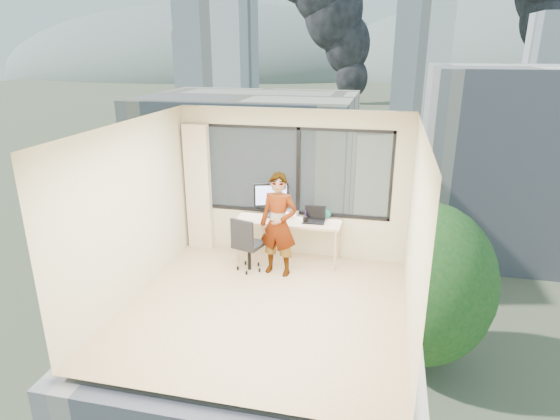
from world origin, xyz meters
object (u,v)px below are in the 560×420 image
(chair, at_px, (249,243))
(handbag, at_px, (324,213))
(game_console, at_px, (288,213))
(laptop, at_px, (314,216))
(person, at_px, (278,225))
(desk, at_px, (288,240))
(monitor, at_px, (271,200))

(chair, distance_m, handbag, 1.40)
(game_console, height_order, laptop, laptop)
(game_console, relative_size, handbag, 1.23)
(chair, xyz_separation_m, laptop, (1.00, 0.52, 0.38))
(chair, relative_size, game_console, 3.14)
(game_console, bearing_deg, handbag, 11.62)
(person, bearing_deg, desk, 92.87)
(desk, height_order, monitor, monitor)
(chair, height_order, person, person)
(person, xyz_separation_m, game_console, (0.00, 0.77, -0.07))
(desk, distance_m, chair, 0.78)
(monitor, relative_size, game_console, 1.95)
(laptop, bearing_deg, handbag, 54.87)
(person, bearing_deg, monitor, 121.75)
(chair, xyz_separation_m, monitor, (0.22, 0.65, 0.57))
(desk, distance_m, monitor, 0.76)
(desk, bearing_deg, person, -95.58)
(desk, xyz_separation_m, chair, (-0.56, -0.53, 0.11))
(laptop, bearing_deg, desk, 176.68)
(chair, distance_m, person, 0.63)
(chair, height_order, handbag, chair)
(desk, xyz_separation_m, monitor, (-0.34, 0.12, 0.68))
(desk, xyz_separation_m, game_console, (-0.05, 0.23, 0.41))
(chair, relative_size, person, 0.57)
(person, relative_size, game_console, 5.53)
(person, bearing_deg, chair, -172.41)
(laptop, bearing_deg, game_console, 152.46)
(chair, bearing_deg, game_console, 72.90)
(desk, xyz_separation_m, handbag, (0.58, 0.19, 0.47))
(chair, relative_size, handbag, 3.88)
(person, relative_size, handbag, 6.83)
(monitor, height_order, game_console, monitor)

